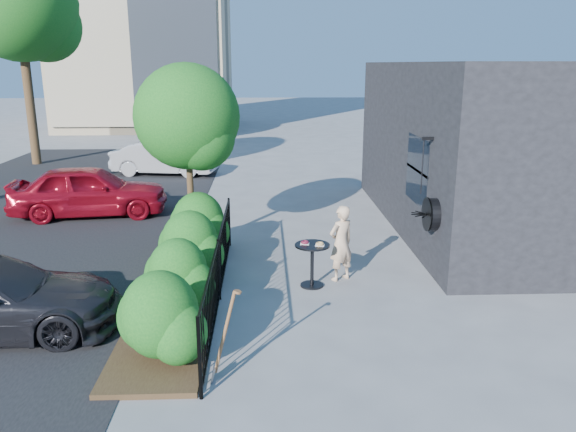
{
  "coord_description": "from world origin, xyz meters",
  "views": [
    {
      "loc": [
        -0.69,
        -9.07,
        3.96
      ],
      "look_at": [
        -0.27,
        1.07,
        1.2
      ],
      "focal_mm": 35.0,
      "sensor_mm": 36.0,
      "label": 1
    }
  ],
  "objects_px": {
    "car_silver": "(164,158)",
    "shovel": "(223,341)",
    "patio_tree": "(190,123)",
    "woman": "(341,243)",
    "street_tree_far": "(20,10)",
    "car_red": "(89,191)",
    "cafe_table": "(312,257)"
  },
  "relations": [
    {
      "from": "car_red",
      "to": "patio_tree",
      "type": "bearing_deg",
      "value": -140.84
    },
    {
      "from": "patio_tree",
      "to": "woman",
      "type": "height_order",
      "value": "patio_tree"
    },
    {
      "from": "street_tree_far",
      "to": "woman",
      "type": "xyz_separation_m",
      "value": [
        10.65,
        -13.11,
        -5.19
      ]
    },
    {
      "from": "woman",
      "to": "shovel",
      "type": "bearing_deg",
      "value": 28.24
    },
    {
      "from": "woman",
      "to": "shovel",
      "type": "height_order",
      "value": "woman"
    },
    {
      "from": "woman",
      "to": "shovel",
      "type": "relative_size",
      "value": 1.13
    },
    {
      "from": "shovel",
      "to": "street_tree_far",
      "type": "bearing_deg",
      "value": 117.67
    },
    {
      "from": "patio_tree",
      "to": "car_silver",
      "type": "height_order",
      "value": "patio_tree"
    },
    {
      "from": "patio_tree",
      "to": "woman",
      "type": "bearing_deg",
      "value": -32.94
    },
    {
      "from": "car_red",
      "to": "woman",
      "type": "bearing_deg",
      "value": -136.09
    },
    {
      "from": "patio_tree",
      "to": "shovel",
      "type": "height_order",
      "value": "patio_tree"
    },
    {
      "from": "cafe_table",
      "to": "woman",
      "type": "height_order",
      "value": "woman"
    },
    {
      "from": "street_tree_far",
      "to": "woman",
      "type": "relative_size",
      "value": 5.73
    },
    {
      "from": "patio_tree",
      "to": "car_silver",
      "type": "distance_m",
      "value": 9.25
    },
    {
      "from": "patio_tree",
      "to": "street_tree_far",
      "type": "bearing_deg",
      "value": 124.51
    },
    {
      "from": "shovel",
      "to": "patio_tree",
      "type": "bearing_deg",
      "value": 100.4
    },
    {
      "from": "car_silver",
      "to": "shovel",
      "type": "bearing_deg",
      "value": -158.31
    },
    {
      "from": "patio_tree",
      "to": "car_silver",
      "type": "bearing_deg",
      "value": 103.74
    },
    {
      "from": "shovel",
      "to": "cafe_table",
      "type": "bearing_deg",
      "value": 65.93
    },
    {
      "from": "cafe_table",
      "to": "woman",
      "type": "bearing_deg",
      "value": 28.35
    },
    {
      "from": "patio_tree",
      "to": "car_red",
      "type": "xyz_separation_m",
      "value": [
        -3.15,
        3.0,
        -2.08
      ]
    },
    {
      "from": "cafe_table",
      "to": "car_red",
      "type": "xyz_separation_m",
      "value": [
        -5.54,
        5.21,
        0.13
      ]
    },
    {
      "from": "patio_tree",
      "to": "shovel",
      "type": "xyz_separation_m",
      "value": [
        0.98,
        -5.36,
        -2.2
      ]
    },
    {
      "from": "street_tree_far",
      "to": "car_silver",
      "type": "bearing_deg",
      "value": -23.88
    },
    {
      "from": "street_tree_far",
      "to": "car_red",
      "type": "distance_m",
      "value": 10.74
    },
    {
      "from": "street_tree_far",
      "to": "shovel",
      "type": "height_order",
      "value": "street_tree_far"
    },
    {
      "from": "cafe_table",
      "to": "car_silver",
      "type": "xyz_separation_m",
      "value": [
        -4.52,
        10.95,
        0.07
      ]
    },
    {
      "from": "cafe_table",
      "to": "car_red",
      "type": "height_order",
      "value": "car_red"
    },
    {
      "from": "street_tree_far",
      "to": "car_silver",
      "type": "height_order",
      "value": "street_tree_far"
    },
    {
      "from": "shovel",
      "to": "car_silver",
      "type": "distance_m",
      "value": 14.44
    },
    {
      "from": "car_red",
      "to": "car_silver",
      "type": "bearing_deg",
      "value": -17.31
    },
    {
      "from": "cafe_table",
      "to": "shovel",
      "type": "xyz_separation_m",
      "value": [
        -1.4,
        -3.14,
        0.01
      ]
    }
  ]
}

